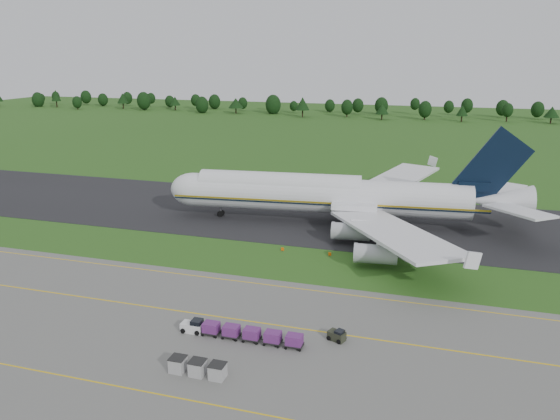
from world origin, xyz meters
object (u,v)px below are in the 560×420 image
(utility_cart, at_px, (337,336))
(edge_markers, at_px, (306,252))
(aircraft, at_px, (333,195))
(baggage_train, at_px, (239,332))
(uld_row, at_px, (198,368))

(utility_cart, bearing_deg, edge_markers, 111.26)
(aircraft, distance_m, utility_cart, 49.51)
(baggage_train, relative_size, utility_cart, 6.64)
(baggage_train, relative_size, uld_row, 2.45)
(aircraft, bearing_deg, edge_markers, -92.76)
(edge_markers, bearing_deg, uld_row, -92.97)
(aircraft, relative_size, baggage_train, 4.70)
(utility_cart, relative_size, uld_row, 0.37)
(utility_cart, bearing_deg, baggage_train, -164.77)
(aircraft, relative_size, uld_row, 11.52)
(aircraft, distance_m, uld_row, 60.34)
(aircraft, xyz_separation_m, edge_markers, (-0.93, -19.32, -5.76))
(baggage_train, bearing_deg, edge_markers, 89.04)
(aircraft, xyz_separation_m, baggage_train, (-1.47, -51.32, -5.10))
(utility_cart, bearing_deg, aircraft, 102.05)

